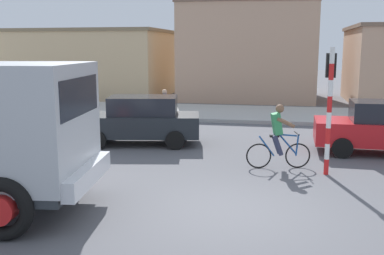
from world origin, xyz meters
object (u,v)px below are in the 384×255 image
cyclist (278,137)px  traffic_light_pole (330,93)px  car_red_near (140,120)px  pedestrian_near_kerb (165,109)px

cyclist → traffic_light_pole: traffic_light_pole is taller
car_red_near → pedestrian_near_kerb: bearing=85.7°
traffic_light_pole → car_red_near: size_ratio=0.75×
cyclist → pedestrian_near_kerb: size_ratio=1.06×
traffic_light_pole → car_red_near: (-5.78, 2.52, -1.25)m
traffic_light_pole → pedestrian_near_kerb: (-5.59, 4.97, -1.22)m
car_red_near → pedestrian_near_kerb: (0.19, 2.46, 0.03)m
traffic_light_pole → car_red_near: bearing=156.5°
pedestrian_near_kerb → cyclist: bearing=-47.0°
cyclist → car_red_near: cyclist is taller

